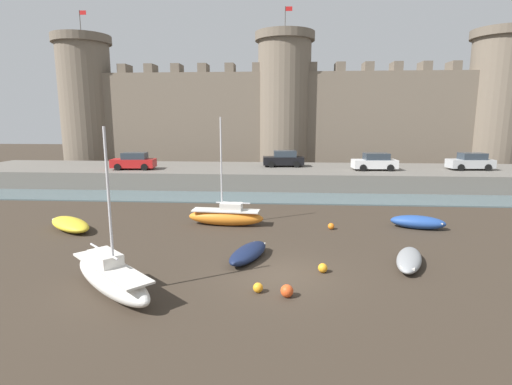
% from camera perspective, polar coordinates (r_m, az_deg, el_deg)
% --- Properties ---
extents(ground_plane, '(160.00, 160.00, 0.00)m').
position_cam_1_polar(ground_plane, '(17.46, 3.43, -11.60)').
color(ground_plane, '#382D23').
extents(water_channel, '(80.00, 4.50, 0.10)m').
position_cam_1_polar(water_channel, '(33.00, 3.78, -0.79)').
color(water_channel, slate).
rests_on(water_channel, ground).
extents(quay_road, '(63.34, 10.00, 1.66)m').
position_cam_1_polar(quay_road, '(40.01, 3.86, 2.37)').
color(quay_road, '#666059').
rests_on(quay_road, ground).
extents(castle, '(58.62, 7.28, 19.75)m').
position_cam_1_polar(castle, '(51.39, 4.02, 11.61)').
color(castle, '#706354').
rests_on(castle, ground).
extents(sailboat_foreground_centre, '(4.80, 1.56, 6.64)m').
position_cam_1_polar(sailboat_foreground_centre, '(24.86, -4.28, -3.35)').
color(sailboat_foreground_centre, orange).
rests_on(sailboat_foreground_centre, ground).
extents(rowboat_near_channel_left, '(4.02, 3.71, 0.70)m').
position_cam_1_polar(rowboat_near_channel_left, '(26.24, -25.02, -4.10)').
color(rowboat_near_channel_left, yellow).
rests_on(rowboat_near_channel_left, ground).
extents(rowboat_foreground_right, '(2.14, 3.59, 0.57)m').
position_cam_1_polar(rowboat_foreground_right, '(19.54, 21.03, -8.90)').
color(rowboat_foreground_right, gray).
rests_on(rowboat_foreground_right, ground).
extents(rowboat_midflat_left, '(2.17, 3.49, 0.66)m').
position_cam_1_polar(rowboat_midflat_left, '(19.00, -1.12, -8.59)').
color(rowboat_midflat_left, '#141E3D').
rests_on(rowboat_midflat_left, ground).
extents(rowboat_midflat_centre, '(3.33, 1.96, 0.79)m').
position_cam_1_polar(rowboat_midflat_centre, '(26.01, 22.12, -3.91)').
color(rowboat_midflat_centre, '#234793').
rests_on(rowboat_midflat_centre, ground).
extents(sailboat_foreground_left, '(4.93, 4.67, 6.31)m').
position_cam_1_polar(sailboat_foreground_left, '(16.49, -20.01, -11.26)').
color(sailboat_foreground_left, silver).
rests_on(sailboat_foreground_left, ground).
extents(mooring_buoy_off_centre, '(0.41, 0.41, 0.41)m').
position_cam_1_polar(mooring_buoy_off_centre, '(17.79, 9.51, -10.59)').
color(mooring_buoy_off_centre, orange).
rests_on(mooring_buoy_off_centre, ground).
extents(mooring_buoy_near_shore, '(0.39, 0.39, 0.39)m').
position_cam_1_polar(mooring_buoy_near_shore, '(15.71, 0.29, -13.44)').
color(mooring_buoy_near_shore, orange).
rests_on(mooring_buoy_near_shore, ground).
extents(mooring_buoy_near_channel, '(0.38, 0.38, 0.38)m').
position_cam_1_polar(mooring_buoy_near_channel, '(24.39, 10.68, -4.76)').
color(mooring_buoy_near_channel, orange).
rests_on(mooring_buoy_near_channel, ground).
extents(mooring_buoy_mid_mud, '(0.48, 0.48, 0.48)m').
position_cam_1_polar(mooring_buoy_mid_mud, '(15.37, 4.44, -13.84)').
color(mooring_buoy_mid_mud, '#E04C1E').
rests_on(mooring_buoy_mid_mud, ground).
extents(car_quay_centre_east, '(4.21, 2.09, 1.62)m').
position_cam_1_polar(car_quay_centre_east, '(39.59, 16.62, 4.20)').
color(car_quay_centre_east, silver).
rests_on(car_quay_centre_east, quay_road).
extents(car_quay_centre_west, '(4.21, 2.09, 1.62)m').
position_cam_1_polar(car_quay_centre_west, '(40.85, 3.98, 4.81)').
color(car_quay_centre_west, black).
rests_on(car_quay_centre_west, quay_road).
extents(car_quay_east, '(4.21, 2.09, 1.62)m').
position_cam_1_polar(car_quay_east, '(40.29, -17.06, 4.28)').
color(car_quay_east, red).
rests_on(car_quay_east, quay_road).
extents(car_quay_west, '(4.21, 2.09, 1.62)m').
position_cam_1_polar(car_quay_west, '(43.37, 28.33, 3.90)').
color(car_quay_west, '#B2B5B7').
rests_on(car_quay_west, quay_road).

